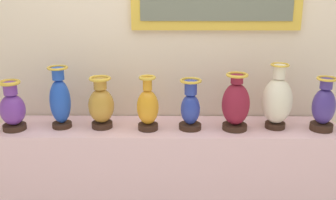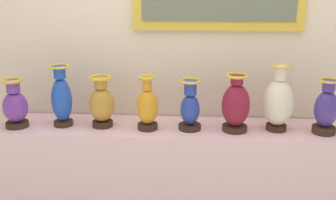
% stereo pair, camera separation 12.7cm
% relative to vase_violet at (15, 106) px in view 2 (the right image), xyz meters
% --- Properties ---
extents(display_shelf, '(2.19, 0.41, 0.89)m').
position_rel_vase_violet_xyz_m(display_shelf, '(0.96, 0.07, -0.59)').
color(display_shelf, beige).
rests_on(display_shelf, ground_plane).
extents(back_wall, '(4.58, 0.14, 2.74)m').
position_rel_vase_violet_xyz_m(back_wall, '(0.97, 0.33, 0.34)').
color(back_wall, beige).
rests_on(back_wall, ground_plane).
extents(vase_violet, '(0.15, 0.15, 0.32)m').
position_rel_vase_violet_xyz_m(vase_violet, '(0.00, 0.00, 0.00)').
color(vase_violet, '#382319').
rests_on(vase_violet, display_shelf).
extents(vase_sapphire, '(0.13, 0.13, 0.40)m').
position_rel_vase_violet_xyz_m(vase_sapphire, '(0.29, 0.05, 0.04)').
color(vase_sapphire, '#382319').
rests_on(vase_sapphire, display_shelf).
extents(vase_ochre, '(0.16, 0.16, 0.33)m').
position_rel_vase_violet_xyz_m(vase_ochre, '(0.54, 0.04, 0.01)').
color(vase_ochre, '#382319').
rests_on(vase_ochre, display_shelf).
extents(vase_amber, '(0.14, 0.14, 0.35)m').
position_rel_vase_violet_xyz_m(vase_amber, '(0.84, 0.01, 0.01)').
color(vase_amber, '#382319').
rests_on(vase_amber, display_shelf).
extents(vase_cobalt, '(0.14, 0.14, 0.32)m').
position_rel_vase_violet_xyz_m(vase_cobalt, '(1.10, 0.03, 0.00)').
color(vase_cobalt, '#382319').
rests_on(vase_cobalt, display_shelf).
extents(vase_burgundy, '(0.17, 0.17, 0.36)m').
position_rel_vase_violet_xyz_m(vase_burgundy, '(1.38, 0.02, 0.02)').
color(vase_burgundy, '#382319').
rests_on(vase_burgundy, display_shelf).
extents(vase_ivory, '(0.19, 0.19, 0.41)m').
position_rel_vase_violet_xyz_m(vase_ivory, '(1.65, 0.05, 0.04)').
color(vase_ivory, '#382319').
rests_on(vase_ivory, display_shelf).
extents(vase_indigo, '(0.14, 0.14, 0.34)m').
position_rel_vase_violet_xyz_m(vase_indigo, '(1.93, 0.01, 0.01)').
color(vase_indigo, '#382319').
rests_on(vase_indigo, display_shelf).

